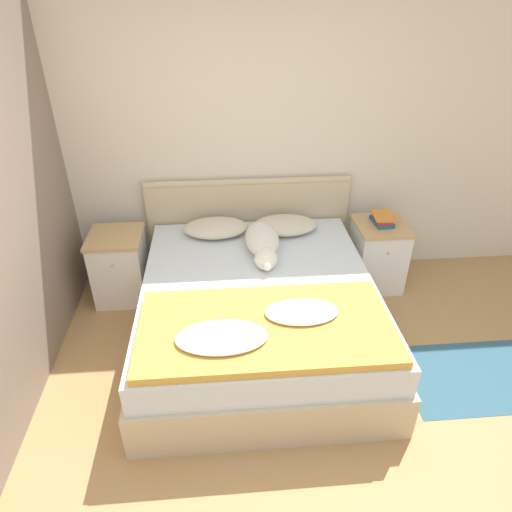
{
  "coord_description": "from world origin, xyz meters",
  "views": [
    {
      "loc": [
        -0.12,
        -1.65,
        2.45
      ],
      "look_at": [
        0.12,
        1.25,
        0.65
      ],
      "focal_mm": 32.0,
      "sensor_mm": 36.0,
      "label": 1
    }
  ],
  "objects_px": {
    "dog": "(263,243)",
    "bed": "(258,312)",
    "book_stack": "(382,219)",
    "nightstand_left": "(120,266)",
    "nightstand_right": "(377,255)",
    "pillow_right": "(285,225)",
    "pillow_left": "(216,228)"
  },
  "relations": [
    {
      "from": "bed",
      "to": "pillow_right",
      "type": "xyz_separation_m",
      "value": [
        0.3,
        0.75,
        0.34
      ]
    },
    {
      "from": "nightstand_right",
      "to": "pillow_left",
      "type": "distance_m",
      "value": 1.47
    },
    {
      "from": "pillow_left",
      "to": "book_stack",
      "type": "relative_size",
      "value": 2.32
    },
    {
      "from": "pillow_right",
      "to": "book_stack",
      "type": "height_order",
      "value": "book_stack"
    },
    {
      "from": "book_stack",
      "to": "nightstand_left",
      "type": "bearing_deg",
      "value": -179.5
    },
    {
      "from": "nightstand_right",
      "to": "pillow_right",
      "type": "relative_size",
      "value": 1.13
    },
    {
      "from": "bed",
      "to": "pillow_right",
      "type": "height_order",
      "value": "pillow_right"
    },
    {
      "from": "nightstand_right",
      "to": "dog",
      "type": "bearing_deg",
      "value": -165.91
    },
    {
      "from": "pillow_right",
      "to": "dog",
      "type": "relative_size",
      "value": 0.73
    },
    {
      "from": "nightstand_right",
      "to": "pillow_left",
      "type": "height_order",
      "value": "pillow_left"
    },
    {
      "from": "nightstand_right",
      "to": "book_stack",
      "type": "height_order",
      "value": "book_stack"
    },
    {
      "from": "pillow_right",
      "to": "book_stack",
      "type": "distance_m",
      "value": 0.84
    },
    {
      "from": "bed",
      "to": "book_stack",
      "type": "bearing_deg",
      "value": 31.81
    },
    {
      "from": "pillow_right",
      "to": "dog",
      "type": "height_order",
      "value": "dog"
    },
    {
      "from": "pillow_left",
      "to": "book_stack",
      "type": "xyz_separation_m",
      "value": [
        1.44,
        -0.05,
        0.04
      ]
    },
    {
      "from": "book_stack",
      "to": "nightstand_right",
      "type": "bearing_deg",
      "value": -92.11
    },
    {
      "from": "bed",
      "to": "pillow_left",
      "type": "distance_m",
      "value": 0.88
    },
    {
      "from": "book_stack",
      "to": "pillow_left",
      "type": "bearing_deg",
      "value": 178.13
    },
    {
      "from": "nightstand_right",
      "to": "pillow_right",
      "type": "bearing_deg",
      "value": 175.45
    },
    {
      "from": "dog",
      "to": "nightstand_right",
      "type": "bearing_deg",
      "value": 14.09
    },
    {
      "from": "bed",
      "to": "dog",
      "type": "distance_m",
      "value": 0.56
    },
    {
      "from": "nightstand_left",
      "to": "bed",
      "type": "bearing_deg",
      "value": -31.1
    },
    {
      "from": "dog",
      "to": "book_stack",
      "type": "xyz_separation_m",
      "value": [
        1.06,
        0.29,
        0.02
      ]
    },
    {
      "from": "dog",
      "to": "pillow_right",
      "type": "bearing_deg",
      "value": 56.08
    },
    {
      "from": "pillow_left",
      "to": "bed",
      "type": "bearing_deg",
      "value": -68.41
    },
    {
      "from": "pillow_right",
      "to": "dog",
      "type": "xyz_separation_m",
      "value": [
        -0.22,
        -0.33,
        0.03
      ]
    },
    {
      "from": "nightstand_right",
      "to": "pillow_right",
      "type": "height_order",
      "value": "pillow_right"
    },
    {
      "from": "bed",
      "to": "pillow_right",
      "type": "distance_m",
      "value": 0.88
    },
    {
      "from": "dog",
      "to": "pillow_left",
      "type": "bearing_deg",
      "value": 138.04
    },
    {
      "from": "dog",
      "to": "bed",
      "type": "bearing_deg",
      "value": -99.93
    },
    {
      "from": "bed",
      "to": "pillow_left",
      "type": "height_order",
      "value": "pillow_left"
    },
    {
      "from": "pillow_left",
      "to": "pillow_right",
      "type": "bearing_deg",
      "value": 0.0
    }
  ]
}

